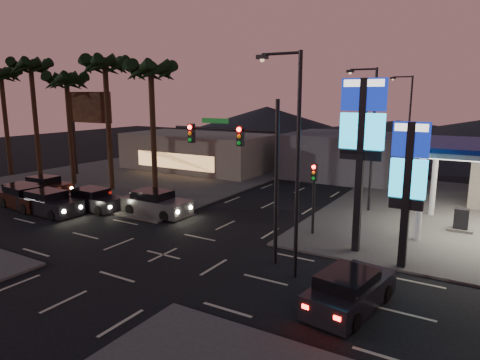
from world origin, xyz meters
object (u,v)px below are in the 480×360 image
Objects in this scene: pylon_sign_tall at (362,131)px; car_lane_a_front at (49,203)px; traffic_signal_mast at (245,156)px; car_lane_b_front at (156,204)px; car_lane_a_mid at (26,198)px; pylon_sign_short at (408,173)px; suv_station at (349,291)px; car_lane_b_rear at (46,186)px; car_lane_b_mid at (94,200)px; car_lane_a_rear at (24,194)px.

pylon_sign_tall is 1.78× the size of car_lane_a_front.
traffic_signal_mast reaches higher than car_lane_b_front.
car_lane_a_mid is 0.99× the size of car_lane_b_front.
traffic_signal_mast is 1.59× the size of car_lane_a_front.
car_lane_a_front is at bearing -170.35° from pylon_sign_tall.
pylon_sign_short is at bearing 5.17° from car_lane_a_mid.
car_lane_a_front reaches higher than suv_station.
car_lane_b_rear is at bearing 170.21° from traffic_signal_mast.
traffic_signal_mast reaches higher than car_lane_a_mid.
car_lane_b_mid is 0.98× the size of suv_station.
pylon_sign_short reaches higher than suv_station.
pylon_sign_short is (2.50, -1.00, -1.74)m from pylon_sign_tall.
pylon_sign_short is 0.88× the size of traffic_signal_mast.
car_lane_b_rear is 0.97× the size of suv_station.
traffic_signal_mast is 14.97m from car_lane_b_mid.
car_lane_b_mid reaches higher than car_lane_b_rear.
car_lane_a_rear is 0.98× the size of car_lane_b_rear.
car_lane_a_rear is at bearing -166.03° from car_lane_b_front.
car_lane_b_front is (-9.33, 3.71, -4.46)m from traffic_signal_mast.
suv_station is at bearing -6.80° from car_lane_a_front.
suv_station is (24.98, -2.77, -0.03)m from car_lane_a_mid.
car_lane_a_rear is 11.33m from car_lane_b_front.
car_lane_b_rear is at bearing 179.58° from pylon_sign_tall.
car_lane_b_rear is (-1.14, 2.73, 0.01)m from car_lane_a_rear.
car_lane_b_front reaches higher than car_lane_a_front.
pylon_sign_tall reaches higher than car_lane_a_front.
car_lane_b_rear is at bearing 177.62° from pylon_sign_short.
car_lane_b_front is (-16.58, 1.20, -3.89)m from pylon_sign_short.
pylon_sign_tall is 26.82m from car_lane_b_rear.
car_lane_b_mid is at bearing -164.55° from car_lane_b_front.
traffic_signal_mast is 10.99m from car_lane_b_front.
suv_station is at bearing -22.10° from car_lane_b_front.
traffic_signal_mast is (-7.24, -2.51, 0.57)m from pylon_sign_short.
pylon_sign_tall reaches higher than traffic_signal_mast.
suv_station reaches higher than car_lane_a_rear.
car_lane_a_mid is 1.05× the size of suv_station.
pylon_sign_tall is 21.61m from car_lane_a_front.
traffic_signal_mast is 1.70× the size of car_lane_b_rear.
suv_station is (15.56, -6.32, -0.06)m from car_lane_b_front.
car_lane_b_front is at bearing 179.20° from pylon_sign_tall.
car_lane_a_front is 1.07× the size of car_lane_b_rear.
car_lane_a_front is at bearing -33.14° from car_lane_b_rear.
car_lane_a_front is 0.98× the size of car_lane_b_front.
traffic_signal_mast is at bearing -2.74° from car_lane_a_rear.
traffic_signal_mast is 1.56× the size of car_lane_b_front.
suv_station is at bearing -22.74° from traffic_signal_mast.
car_lane_b_mid is (-4.74, -1.31, -0.06)m from car_lane_b_front.
suv_station is at bearing -101.17° from pylon_sign_short.
car_lane_b_rear is at bearing 169.99° from car_lane_b_mid.
pylon_sign_short is 29.01m from car_lane_b_rear.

